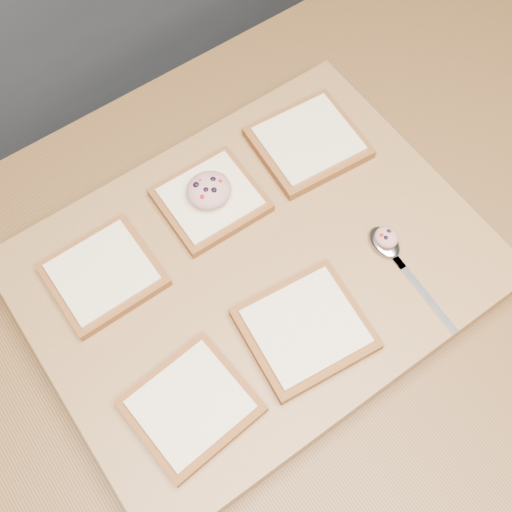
{
  "coord_description": "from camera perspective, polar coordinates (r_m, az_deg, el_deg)",
  "views": [
    {
      "loc": [
        -0.32,
        -0.2,
        1.62
      ],
      "look_at": [
        -0.14,
        0.06,
        0.96
      ],
      "focal_mm": 45.0,
      "sensor_mm": 36.0,
      "label": 1
    }
  ],
  "objects": [
    {
      "name": "bread_far_center",
      "position": [
        0.78,
        -4.06,
        5.02
      ],
      "size": [
        0.12,
        0.11,
        0.02
      ],
      "color": "brown",
      "rests_on": "cutting_board"
    },
    {
      "name": "island_counter",
      "position": [
        1.23,
        7.08,
        -8.98
      ],
      "size": [
        2.0,
        0.8,
        0.9
      ],
      "color": "slate",
      "rests_on": "ground"
    },
    {
      "name": "ground",
      "position": [
        1.67,
        5.3,
        -13.5
      ],
      "size": [
        4.0,
        4.0,
        0.0
      ],
      "primitive_type": "plane",
      "color": "#515459",
      "rests_on": "ground"
    },
    {
      "name": "tuna_salad_dollop",
      "position": [
        0.77,
        -4.22,
        5.87
      ],
      "size": [
        0.05,
        0.05,
        0.03
      ],
      "color": "tan",
      "rests_on": "bread_far_center"
    },
    {
      "name": "bread_far_left",
      "position": [
        0.76,
        -13.43,
        -1.61
      ],
      "size": [
        0.12,
        0.11,
        0.02
      ],
      "color": "brown",
      "rests_on": "cutting_board"
    },
    {
      "name": "spoon_salad",
      "position": [
        0.76,
        11.51,
        1.64
      ],
      "size": [
        0.03,
        0.03,
        0.02
      ],
      "color": "tan",
      "rests_on": "spoon"
    },
    {
      "name": "bread_near_left",
      "position": [
        0.69,
        -5.8,
        -13.11
      ],
      "size": [
        0.13,
        0.12,
        0.02
      ],
      "color": "brown",
      "rests_on": "cutting_board"
    },
    {
      "name": "cutting_board",
      "position": [
        0.77,
        0.0,
        -1.4
      ],
      "size": [
        0.52,
        0.4,
        0.04
      ],
      "primitive_type": "cube",
      "color": "#A16F45",
      "rests_on": "island_counter"
    },
    {
      "name": "spoon",
      "position": [
        0.77,
        11.83,
        0.55
      ],
      "size": [
        0.03,
        0.15,
        0.01
      ],
      "color": "silver",
      "rests_on": "cutting_board"
    },
    {
      "name": "bread_far_right",
      "position": [
        0.83,
        4.66,
        10.05
      ],
      "size": [
        0.14,
        0.13,
        0.02
      ],
      "color": "brown",
      "rests_on": "cutting_board"
    },
    {
      "name": "bread_near_center",
      "position": [
        0.71,
        4.4,
        -6.45
      ],
      "size": [
        0.14,
        0.13,
        0.02
      ],
      "color": "brown",
      "rests_on": "cutting_board"
    }
  ]
}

